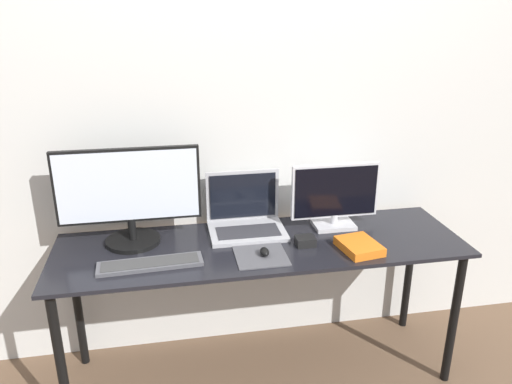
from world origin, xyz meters
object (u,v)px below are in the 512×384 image
(mouse, at_px, (264,252))
(power_brick, at_px, (305,241))
(book, at_px, (359,246))
(monitor_left, at_px, (129,195))
(keyboard, at_px, (150,264))
(laptop, at_px, (245,216))
(monitor_right, at_px, (335,196))

(mouse, xyz_separation_m, power_brick, (0.20, 0.07, -0.00))
(book, relative_size, power_brick, 2.53)
(mouse, relative_size, power_brick, 0.75)
(mouse, distance_m, book, 0.42)
(monitor_left, height_order, keyboard, monitor_left)
(mouse, bearing_deg, book, -2.70)
(laptop, xyz_separation_m, power_brick, (0.24, -0.22, -0.05))
(monitor_left, xyz_separation_m, keyboard, (0.08, -0.24, -0.22))
(laptop, distance_m, keyboard, 0.54)
(monitor_left, distance_m, monitor_right, 0.96)
(keyboard, distance_m, mouse, 0.48)
(book, bearing_deg, laptop, 145.63)
(monitor_right, distance_m, book, 0.30)
(monitor_left, bearing_deg, mouse, -23.19)
(monitor_right, distance_m, mouse, 0.48)
(monitor_right, height_order, power_brick, monitor_right)
(laptop, relative_size, power_brick, 4.16)
(mouse, height_order, power_brick, power_brick)
(mouse, bearing_deg, laptop, 96.64)
(monitor_left, height_order, laptop, monitor_left)
(laptop, distance_m, power_brick, 0.33)
(monitor_right, height_order, book, monitor_right)
(keyboard, distance_m, power_brick, 0.69)
(monitor_right, bearing_deg, mouse, -148.47)
(laptop, bearing_deg, keyboard, -147.18)
(keyboard, relative_size, power_brick, 5.09)
(mouse, bearing_deg, monitor_left, 156.81)
(monitor_right, xyz_separation_m, keyboard, (-0.88, -0.24, -0.15))
(monitor_left, distance_m, book, 1.04)
(mouse, bearing_deg, monitor_right, 31.53)
(keyboard, relative_size, mouse, 6.77)
(power_brick, bearing_deg, laptop, 136.90)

